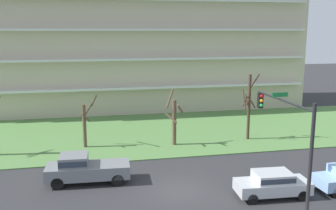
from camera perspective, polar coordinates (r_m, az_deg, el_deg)
name	(u,v)px	position (r m, az deg, el deg)	size (l,w,h in m)	color
ground	(180,191)	(24.56, 1.82, -12.66)	(160.00, 160.00, 0.00)	#2D2D30
grass_lawn_strip	(147,132)	(37.55, -3.18, -4.10)	(80.00, 16.00, 0.08)	#547F42
apartment_building	(130,30)	(49.83, -5.70, 11.14)	(43.00, 12.39, 19.87)	beige
tree_left	(86,123)	(33.05, -12.22, -2.58)	(1.36, 1.83, 4.66)	brown
tree_center	(174,120)	(32.90, 0.92, -2.28)	(1.75, 1.66, 4.87)	brown
tree_right	(249,105)	(35.19, 11.99, -0.03)	(1.39, 1.30, 6.10)	#423023
pickup_gray_near_left	(84,168)	(25.93, -12.39, -9.18)	(5.49, 2.26, 1.95)	slate
sedan_silver_center_left	(272,183)	(24.21, 15.35, -11.20)	(4.50, 2.05, 1.57)	#B7BABF
traffic_signal_mast	(290,136)	(20.60, 17.74, -4.39)	(0.90, 5.99, 6.66)	black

